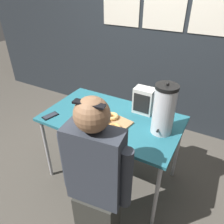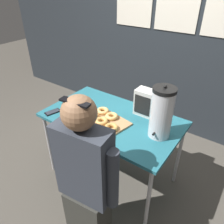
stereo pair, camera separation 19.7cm
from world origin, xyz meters
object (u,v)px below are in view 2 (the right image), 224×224
coffee_urn (162,113)px  space_heater (145,102)px  cell_phone (53,112)px  person_seated (85,180)px  donut_box (105,120)px

coffee_urn → space_heater: (-0.25, 0.21, -0.09)m
cell_phone → space_heater: size_ratio=0.64×
space_heater → person_seated: bearing=-89.8°
donut_box → person_seated: (0.23, -0.52, -0.14)m
donut_box → cell_phone: size_ratio=2.74×
coffee_urn → person_seated: 0.75m
donut_box → cell_phone: 0.52m
donut_box → cell_phone: bearing=-151.1°
donut_box → cell_phone: donut_box is taller
space_heater → person_seated: 0.88m
donut_box → space_heater: bearing=65.6°
donut_box → person_seated: size_ratio=0.33×
space_heater → person_seated: size_ratio=0.19×
coffee_urn → space_heater: coffee_urn is taller
space_heater → cell_phone: bearing=-145.7°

